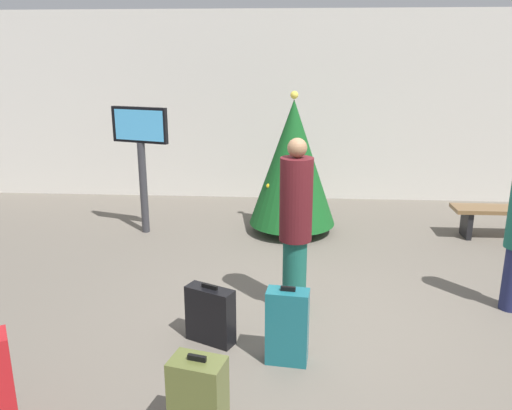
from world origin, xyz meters
TOP-DOWN VIEW (x-y plane):
  - ground_plane at (0.00, 0.00)m, footprint 16.00×16.00m
  - back_wall at (0.00, 4.98)m, footprint 16.00×0.20m
  - holiday_tree at (-0.19, 2.86)m, footprint 1.34×1.34m
  - flight_info_kiosk at (-2.50, 2.70)m, footprint 0.90×0.35m
  - waiting_bench at (3.15, 2.79)m, footprint 1.78×0.44m
  - traveller_0 at (-0.17, 0.21)m, footprint 0.47×0.47m
  - suitcase_0 at (-0.23, -0.79)m, footprint 0.40×0.25m
  - suitcase_1 at (-0.98, -0.49)m, footprint 0.51×0.37m
  - suitcase_2 at (-0.86, -1.81)m, footprint 0.44×0.33m

SIDE VIEW (x-z plane):
  - ground_plane at x=0.00m, z-range 0.00..0.00m
  - suitcase_1 at x=-0.98m, z-range -0.02..0.59m
  - suitcase_2 at x=-0.86m, z-range -0.02..0.66m
  - suitcase_0 at x=-0.23m, z-range -0.02..0.73m
  - waiting_bench at x=3.15m, z-range 0.13..0.61m
  - traveller_0 at x=-0.17m, z-range 0.06..1.96m
  - holiday_tree at x=-0.19m, z-range 0.02..2.21m
  - flight_info_kiosk at x=-2.50m, z-range 0.40..2.36m
  - back_wall at x=0.00m, z-range 0.00..3.50m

